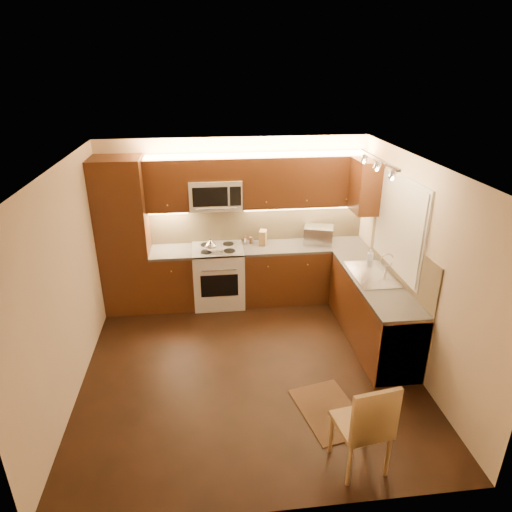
{
  "coord_description": "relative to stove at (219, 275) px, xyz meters",
  "views": [
    {
      "loc": [
        -0.45,
        -4.58,
        3.49
      ],
      "look_at": [
        0.15,
        0.55,
        1.25
      ],
      "focal_mm": 31.5,
      "sensor_mm": 36.0,
      "label": 1
    }
  ],
  "objects": [
    {
      "name": "floor",
      "position": [
        0.3,
        -1.68,
        -0.46
      ],
      "size": [
        4.0,
        4.0,
        0.01
      ],
      "primitive_type": "cube",
      "color": "black",
      "rests_on": "ground"
    },
    {
      "name": "ceiling",
      "position": [
        0.3,
        -1.68,
        2.04
      ],
      "size": [
        4.0,
        4.0,
        0.01
      ],
      "primitive_type": "cube",
      "color": "beige",
      "rests_on": "ground"
    },
    {
      "name": "wall_back",
      "position": [
        0.3,
        0.32,
        0.79
      ],
      "size": [
        4.0,
        0.01,
        2.5
      ],
      "primitive_type": "cube",
      "color": "beige",
      "rests_on": "ground"
    },
    {
      "name": "wall_front",
      "position": [
        0.3,
        -3.67,
        0.79
      ],
      "size": [
        4.0,
        0.01,
        2.5
      ],
      "primitive_type": "cube",
      "color": "beige",
      "rests_on": "ground"
    },
    {
      "name": "wall_left",
      "position": [
        -1.7,
        -1.68,
        0.79
      ],
      "size": [
        0.01,
        4.0,
        2.5
      ],
      "primitive_type": "cube",
      "color": "beige",
      "rests_on": "ground"
    },
    {
      "name": "wall_right",
      "position": [
        2.3,
        -1.68,
        0.79
      ],
      "size": [
        0.01,
        4.0,
        2.5
      ],
      "primitive_type": "cube",
      "color": "beige",
      "rests_on": "ground"
    },
    {
      "name": "pantry",
      "position": [
        -1.35,
        0.02,
        0.69
      ],
      "size": [
        0.7,
        0.6,
        2.3
      ],
      "primitive_type": "cube",
      "color": "#4B2A10",
      "rests_on": "floor"
    },
    {
      "name": "base_cab_back_left",
      "position": [
        -0.69,
        0.02,
        -0.03
      ],
      "size": [
        0.62,
        0.6,
        0.86
      ],
      "primitive_type": "cube",
      "color": "#4B2A10",
      "rests_on": "floor"
    },
    {
      "name": "counter_back_left",
      "position": [
        -0.69,
        0.02,
        0.42
      ],
      "size": [
        0.62,
        0.6,
        0.04
      ],
      "primitive_type": "cube",
      "color": "#3A3835",
      "rests_on": "base_cab_back_left"
    },
    {
      "name": "base_cab_back_right",
      "position": [
        1.34,
        0.02,
        -0.03
      ],
      "size": [
        1.92,
        0.6,
        0.86
      ],
      "primitive_type": "cube",
      "color": "#4B2A10",
      "rests_on": "floor"
    },
    {
      "name": "counter_back_right",
      "position": [
        1.34,
        0.02,
        0.42
      ],
      "size": [
        1.92,
        0.6,
        0.04
      ],
      "primitive_type": "cube",
      "color": "#3A3835",
      "rests_on": "base_cab_back_right"
    },
    {
      "name": "base_cab_right",
      "position": [
        2.0,
        -1.28,
        -0.03
      ],
      "size": [
        0.6,
        2.0,
        0.86
      ],
      "primitive_type": "cube",
      "color": "#4B2A10",
      "rests_on": "floor"
    },
    {
      "name": "counter_right",
      "position": [
        2.0,
        -1.28,
        0.42
      ],
      "size": [
        0.6,
        2.0,
        0.04
      ],
      "primitive_type": "cube",
      "color": "#3A3835",
      "rests_on": "base_cab_right"
    },
    {
      "name": "dishwasher",
      "position": [
        2.0,
        -1.98,
        -0.03
      ],
      "size": [
        0.58,
        0.6,
        0.84
      ],
      "primitive_type": "cube",
      "color": "silver",
      "rests_on": "floor"
    },
    {
      "name": "backsplash_back",
      "position": [
        0.65,
        0.31,
        0.74
      ],
      "size": [
        3.3,
        0.02,
        0.6
      ],
      "primitive_type": "cube",
      "color": "tan",
      "rests_on": "wall_back"
    },
    {
      "name": "backsplash_right",
      "position": [
        2.29,
        -1.28,
        0.74
      ],
      "size": [
        0.02,
        2.0,
        0.6
      ],
      "primitive_type": "cube",
      "color": "tan",
      "rests_on": "wall_right"
    },
    {
      "name": "upper_cab_back_left",
      "position": [
        -0.69,
        0.15,
        1.42
      ],
      "size": [
        0.62,
        0.35,
        0.75
      ],
      "primitive_type": "cube",
      "color": "#4B2A10",
      "rests_on": "wall_back"
    },
    {
      "name": "upper_cab_back_right",
      "position": [
        1.34,
        0.15,
        1.42
      ],
      "size": [
        1.92,
        0.35,
        0.75
      ],
      "primitive_type": "cube",
      "color": "#4B2A10",
      "rests_on": "wall_back"
    },
    {
      "name": "upper_cab_bridge",
      "position": [
        0.0,
        0.15,
        1.63
      ],
      "size": [
        0.76,
        0.35,
        0.31
      ],
      "primitive_type": "cube",
      "color": "#4B2A10",
      "rests_on": "wall_back"
    },
    {
      "name": "upper_cab_right_corner",
      "position": [
        2.12,
        -0.28,
        1.42
      ],
      "size": [
        0.35,
        0.5,
        0.75
      ],
      "primitive_type": "cube",
      "color": "#4B2A10",
      "rests_on": "wall_right"
    },
    {
      "name": "stove",
      "position": [
        0.0,
        0.0,
        0.0
      ],
      "size": [
        0.76,
        0.65,
        0.92
      ],
      "primitive_type": null,
      "color": "silver",
      "rests_on": "floor"
    },
    {
      "name": "microwave",
      "position": [
        0.0,
        0.14,
        1.26
      ],
      "size": [
        0.76,
        0.38,
        0.44
      ],
      "primitive_type": null,
      "color": "silver",
      "rests_on": "wall_back"
    },
    {
      "name": "window_frame",
      "position": [
        2.29,
        -1.12,
        1.14
      ],
      "size": [
        0.03,
        1.44,
        1.24
      ],
      "primitive_type": "cube",
      "color": "silver",
      "rests_on": "wall_right"
    },
    {
      "name": "window_blinds",
      "position": [
        2.27,
        -1.12,
        1.14
      ],
      "size": [
        0.02,
        1.36,
        1.16
      ],
      "primitive_type": "cube",
      "color": "silver",
      "rests_on": "wall_right"
    },
    {
      "name": "sink",
      "position": [
        2.0,
        -1.12,
        0.52
      ],
      "size": [
        0.52,
        0.86,
        0.15
      ],
      "primitive_type": null,
      "color": "silver",
      "rests_on": "counter_right"
    },
    {
      "name": "faucet",
      "position": [
        2.18,
        -1.12,
        0.59
      ],
      "size": [
        0.2,
        0.04,
        0.3
      ],
      "primitive_type": null,
      "color": "silver",
      "rests_on": "counter_right"
    },
    {
      "name": "track_light_bar",
      "position": [
        1.85,
        -1.27,
        2.0
      ],
      "size": [
        0.04,
        1.2,
        0.03
      ],
      "primitive_type": "cube",
      "color": "silver",
      "rests_on": "ceiling"
    },
    {
      "name": "kettle",
      "position": [
        -0.1,
        -0.13,
        0.56
      ],
      "size": [
        0.18,
        0.18,
        0.2
      ],
      "primitive_type": null,
      "rotation": [
        0.0,
        0.0,
        -0.02
      ],
      "color": "silver",
      "rests_on": "stove"
    },
    {
      "name": "toaster_oven",
      "position": [
        1.57,
        0.09,
        0.57
      ],
      "size": [
        0.51,
        0.44,
        0.26
      ],
      "primitive_type": "cube",
      "rotation": [
        0.0,
        0.0,
        -0.3
      ],
      "color": "silver",
      "rests_on": "counter_back_right"
    },
    {
      "name": "knife_block",
      "position": [
        0.7,
        0.12,
        0.55
      ],
      "size": [
        0.14,
        0.18,
        0.22
      ],
      "primitive_type": "cube",
      "rotation": [
        0.0,
        0.0,
        -0.28
      ],
      "color": "#A5814A",
      "rests_on": "counter_back_right"
    },
    {
      "name": "spice_jar_a",
      "position": [
        0.44,
        0.15,
        0.49
      ],
      "size": [
        0.06,
        0.06,
        0.11
      ],
      "primitive_type": "cylinder",
      "rotation": [
        0.0,
        0.0,
        -0.41
      ],
      "color": "silver",
      "rests_on": "counter_back_right"
    },
    {
      "name": "spice_jar_b",
      "position": [
        0.44,
        0.26,
        0.49
      ],
      "size": [
        0.05,
        0.05,
        0.09
      ],
      "primitive_type": "cylinder",
      "rotation": [
        0.0,
        0.0,
        -0.15
      ],
      "color": "brown",
      "rests_on": "counter_back_right"
    },
    {
      "name": "spice_jar_c",
      "position": [
        0.55,
        0.16,
        0.49
      ],
      "size": [
        0.06,
        0.06,
        0.1
      ],
      "primitive_type": "cylinder",
      "rotation": [
        0.0,
        0.0,
        0.4
      ],
      "color": "silver",
      "rests_on": "counter_back_right"
    },
    {
      "name": "spice_jar_d",
      "position": [
        0.52,
        0.18,
        0.49
      ],
      "size": [
        0.06,
        0.06,
        0.1
      ],
      "primitive_type": "cylinder",
      "rotation": [
        0.0,
        0.0,
        -0.33
      ],
      "color": "#96552D",
      "rests_on": "counter_back_right"
    },
    {
      "name": "soap_bottle",
      "position": [
        2.13,
        -0.67,
        0.52
      ],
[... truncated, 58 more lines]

